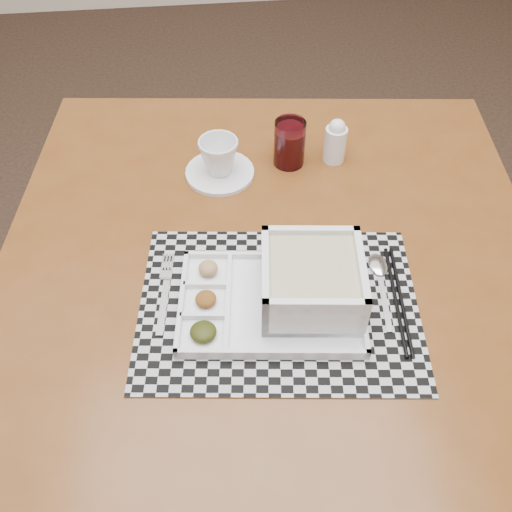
{
  "coord_description": "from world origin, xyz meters",
  "views": [
    {
      "loc": [
        0.36,
        -1.03,
        1.59
      ],
      "look_at": [
        0.43,
        -0.37,
        0.84
      ],
      "focal_mm": 40.0,
      "sensor_mm": 36.0,
      "label": 1
    }
  ],
  "objects_px": {
    "dining_table": "(270,277)",
    "juice_glass": "(289,145)",
    "cup": "(219,156)",
    "serving_tray": "(299,288)",
    "creamer_bottle": "(335,141)"
  },
  "relations": [
    {
      "from": "dining_table",
      "to": "cup",
      "type": "bearing_deg",
      "value": 109.21
    },
    {
      "from": "dining_table",
      "to": "creamer_bottle",
      "type": "distance_m",
      "value": 0.34
    },
    {
      "from": "dining_table",
      "to": "serving_tray",
      "type": "height_order",
      "value": "serving_tray"
    },
    {
      "from": "creamer_bottle",
      "to": "juice_glass",
      "type": "bearing_deg",
      "value": 179.56
    },
    {
      "from": "dining_table",
      "to": "serving_tray",
      "type": "relative_size",
      "value": 3.36
    },
    {
      "from": "cup",
      "to": "creamer_bottle",
      "type": "relative_size",
      "value": 0.82
    },
    {
      "from": "juice_glass",
      "to": "creamer_bottle",
      "type": "bearing_deg",
      "value": -0.44
    },
    {
      "from": "creamer_bottle",
      "to": "dining_table",
      "type": "bearing_deg",
      "value": -123.9
    },
    {
      "from": "juice_glass",
      "to": "dining_table",
      "type": "bearing_deg",
      "value": -105.68
    },
    {
      "from": "juice_glass",
      "to": "cup",
      "type": "bearing_deg",
      "value": -170.86
    },
    {
      "from": "serving_tray",
      "to": "juice_glass",
      "type": "relative_size",
      "value": 3.27
    },
    {
      "from": "dining_table",
      "to": "juice_glass",
      "type": "height_order",
      "value": "juice_glass"
    },
    {
      "from": "serving_tray",
      "to": "creamer_bottle",
      "type": "distance_m",
      "value": 0.41
    },
    {
      "from": "cup",
      "to": "juice_glass",
      "type": "bearing_deg",
      "value": 4.01
    },
    {
      "from": "dining_table",
      "to": "creamer_bottle",
      "type": "xyz_separation_m",
      "value": [
        0.17,
        0.26,
        0.13
      ]
    }
  ]
}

